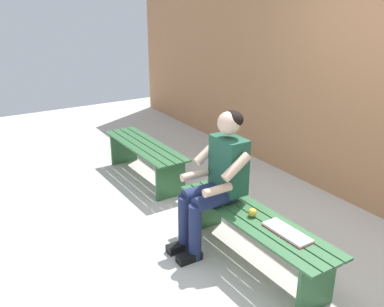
{
  "coord_description": "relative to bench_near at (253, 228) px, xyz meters",
  "views": [
    {
      "loc": [
        -2.31,
        2.02,
        2.16
      ],
      "look_at": [
        0.73,
        0.15,
        0.8
      ],
      "focal_mm": 39.12,
      "sensor_mm": 36.0,
      "label": 1
    }
  ],
  "objects": [
    {
      "name": "person_seated",
      "position": [
        0.4,
        0.1,
        0.35
      ],
      "size": [
        0.5,
        0.69,
        1.26
      ],
      "color": "#1E513D",
      "rests_on": "ground"
    },
    {
      "name": "brick_wall",
      "position": [
        0.5,
        -1.75,
        1.1
      ],
      "size": [
        9.5,
        0.24,
        2.89
      ],
      "primitive_type": "cube",
      "color": "#B27A51",
      "rests_on": "ground"
    },
    {
      "name": "book_open",
      "position": [
        -0.34,
        -0.05,
        0.12
      ],
      "size": [
        0.42,
        0.17,
        0.02
      ],
      "rotation": [
        0.0,
        0.0,
        0.02
      ],
      "color": "white",
      "rests_on": "bench_near"
    },
    {
      "name": "bench_near",
      "position": [
        0.0,
        0.0,
        0.0
      ],
      "size": [
        1.63,
        0.45,
        0.45
      ],
      "rotation": [
        0.0,
        0.0,
        0.02
      ],
      "color": "#2D6038",
      "rests_on": "ground"
    },
    {
      "name": "apple",
      "position": [
        0.01,
        0.01,
        0.15
      ],
      "size": [
        0.07,
        0.07,
        0.07
      ],
      "primitive_type": "sphere",
      "color": "gold",
      "rests_on": "bench_near"
    },
    {
      "name": "bench_far",
      "position": [
        2.08,
        -0.0,
        -0.0
      ],
      "size": [
        1.51,
        0.44,
        0.45
      ],
      "rotation": [
        0.0,
        0.0,
        0.02
      ],
      "color": "#2D6038",
      "rests_on": "ground"
    },
    {
      "name": "ground_plane",
      "position": [
        1.04,
        1.0,
        -0.36
      ],
      "size": [
        10.0,
        7.0,
        0.04
      ],
      "primitive_type": "cube",
      "color": "beige"
    }
  ]
}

